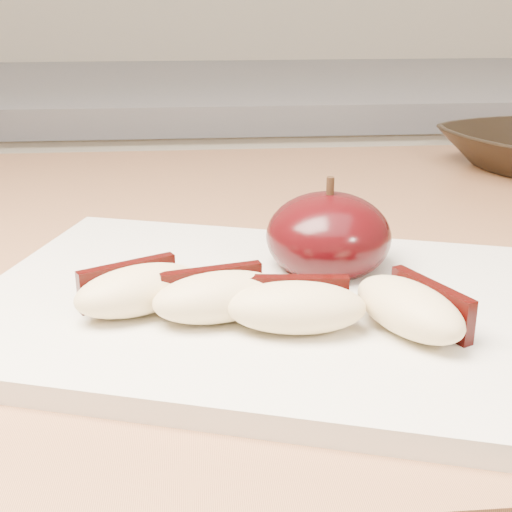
{
  "coord_description": "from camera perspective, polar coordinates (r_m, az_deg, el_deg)",
  "views": [
    {
      "loc": [
        -0.02,
        -0.03,
        1.08
      ],
      "look_at": [
        0.01,
        0.35,
        0.94
      ],
      "focal_mm": 50.0,
      "sensor_mm": 36.0,
      "label": 1
    }
  ],
  "objects": [
    {
      "name": "apple_wedge_d",
      "position": [
        0.38,
        12.32,
        -4.07
      ],
      "size": [
        0.06,
        0.08,
        0.03
      ],
      "rotation": [
        0.0,
        0.0,
        -1.14
      ],
      "color": "#DAC08A",
      "rests_on": "cutting_board"
    },
    {
      "name": "apple_half",
      "position": [
        0.46,
        5.81,
        1.58
      ],
      "size": [
        0.1,
        0.1,
        0.07
      ],
      "rotation": [
        0.0,
        0.0,
        -0.29
      ],
      "color": "black",
      "rests_on": "cutting_board"
    },
    {
      "name": "apple_wedge_b",
      "position": [
        0.39,
        -3.04,
        -3.2
      ],
      "size": [
        0.08,
        0.05,
        0.03
      ],
      "rotation": [
        0.0,
        0.0,
        0.24
      ],
      "color": "#DAC08A",
      "rests_on": "cutting_board"
    },
    {
      "name": "cutting_board",
      "position": [
        0.42,
        0.0,
        -4.01
      ],
      "size": [
        0.39,
        0.33,
        0.01
      ],
      "primitive_type": "cube",
      "rotation": [
        0.0,
        0.0,
        -0.31
      ],
      "color": "silver",
      "rests_on": "island_counter"
    },
    {
      "name": "apple_wedge_a",
      "position": [
        0.4,
        -9.48,
        -2.64
      ],
      "size": [
        0.08,
        0.07,
        0.03
      ],
      "rotation": [
        0.0,
        0.0,
        0.47
      ],
      "color": "#DAC08A",
      "rests_on": "cutting_board"
    },
    {
      "name": "apple_wedge_c",
      "position": [
        0.38,
        3.21,
        -4.03
      ],
      "size": [
        0.08,
        0.04,
        0.03
      ],
      "rotation": [
        0.0,
        0.0,
        -0.1
      ],
      "color": "#DAC08A",
      "rests_on": "cutting_board"
    },
    {
      "name": "back_cabinet",
      "position": [
        1.37,
        -3.81,
        -5.83
      ],
      "size": [
        2.4,
        0.62,
        0.94
      ],
      "color": "silver",
      "rests_on": "ground"
    }
  ]
}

